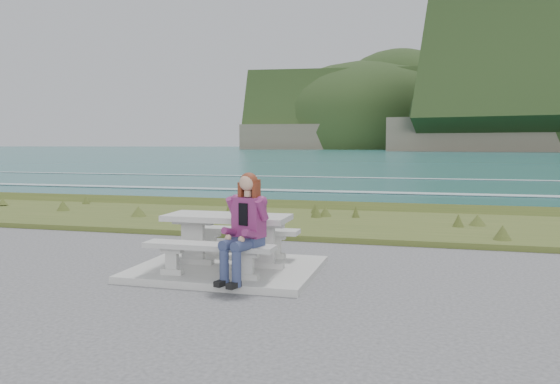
# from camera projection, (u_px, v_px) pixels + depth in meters

# --- Properties ---
(concrete_slab) EXTENTS (2.60, 2.10, 0.10)m
(concrete_slab) POSITION_uv_depth(u_px,v_px,m) (228.00, 269.00, 7.98)
(concrete_slab) COLOR #9F9F9A
(concrete_slab) RESTS_ON ground
(picnic_table) EXTENTS (1.80, 0.75, 0.75)m
(picnic_table) POSITION_uv_depth(u_px,v_px,m) (227.00, 226.00, 7.92)
(picnic_table) COLOR #9F9F9A
(picnic_table) RESTS_ON concrete_slab
(bench_landward) EXTENTS (1.80, 0.35, 0.45)m
(bench_landward) POSITION_uv_depth(u_px,v_px,m) (209.00, 251.00, 7.27)
(bench_landward) COLOR #9F9F9A
(bench_landward) RESTS_ON concrete_slab
(bench_seaward) EXTENTS (1.80, 0.35, 0.45)m
(bench_seaward) POSITION_uv_depth(u_px,v_px,m) (243.00, 234.00, 8.62)
(bench_seaward) COLOR #9F9F9A
(bench_seaward) RESTS_ON concrete_slab
(grass_verge) EXTENTS (160.00, 4.50, 0.22)m
(grass_verge) POSITION_uv_depth(u_px,v_px,m) (302.00, 224.00, 12.79)
(grass_verge) COLOR #3B501E
(grass_verge) RESTS_ON ground
(shore_drop) EXTENTS (160.00, 0.80, 2.20)m
(shore_drop) POSITION_uv_depth(u_px,v_px,m) (324.00, 210.00, 15.59)
(shore_drop) COLOR #655D4C
(shore_drop) RESTS_ON ground
(ocean) EXTENTS (1600.00, 1600.00, 0.09)m
(ocean) POSITION_uv_depth(u_px,v_px,m) (376.00, 205.00, 32.28)
(ocean) COLOR #205B5B
(ocean) RESTS_ON ground
(seated_woman) EXTENTS (0.57, 0.77, 1.41)m
(seated_woman) POSITION_uv_depth(u_px,v_px,m) (242.00, 242.00, 7.00)
(seated_woman) COLOR navy
(seated_woman) RESTS_ON concrete_slab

